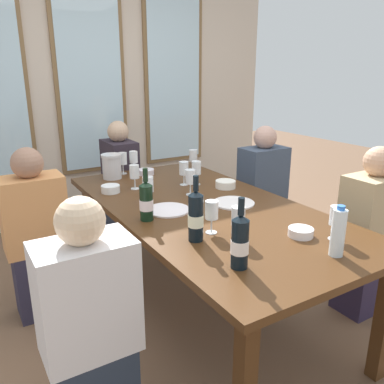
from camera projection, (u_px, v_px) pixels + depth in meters
ground_plane at (203, 309)px, 2.68m from camera, size 12.00×12.00×0.00m
back_wall_with_windows at (89, 79)px, 4.00m from camera, size 4.28×0.10×2.90m
dining_table at (204, 216)px, 2.48m from camera, size 1.08×2.15×0.74m
white_plate_0 at (168, 210)px, 2.38m from camera, size 0.26×0.26×0.01m
white_plate_1 at (234, 203)px, 2.50m from camera, size 0.26×0.26×0.01m
metal_pitcher at (112, 166)px, 3.05m from camera, size 0.16×0.16×0.19m
wine_bottle_0 at (196, 216)px, 1.93m from camera, size 0.08×0.08×0.33m
wine_bottle_1 at (240, 241)px, 1.67m from camera, size 0.08×0.08×0.31m
wine_bottle_2 at (146, 201)px, 2.20m from camera, size 0.08×0.08×0.30m
tasting_bowl_0 at (301, 232)px, 2.01m from camera, size 0.13×0.13×0.04m
tasting_bowl_1 at (226, 184)px, 2.83m from camera, size 0.14×0.14×0.05m
tasting_bowl_2 at (146, 172)px, 3.18m from camera, size 0.13×0.13×0.04m
tasting_bowl_3 at (111, 189)px, 2.72m from camera, size 0.13×0.13×0.05m
water_bottle at (338, 232)px, 1.78m from camera, size 0.06×0.06×0.24m
wine_glass_0 at (148, 186)px, 2.47m from camera, size 0.07×0.07×0.17m
wine_glass_1 at (193, 156)px, 3.28m from camera, size 0.07×0.07×0.17m
wine_glass_2 at (212, 212)px, 2.02m from camera, size 0.07×0.07×0.17m
wine_glass_3 at (134, 173)px, 2.77m from camera, size 0.07×0.07×0.17m
wine_glass_4 at (238, 218)px, 1.94m from camera, size 0.07×0.07×0.17m
wine_glass_5 at (190, 178)px, 2.64m from camera, size 0.07×0.07×0.17m
wine_glass_6 at (337, 218)px, 1.94m from camera, size 0.07×0.07×0.17m
wine_glass_7 at (196, 168)px, 2.88m from camera, size 0.07×0.07×0.17m
wine_glass_8 at (123, 159)px, 3.17m from camera, size 0.07×0.07×0.17m
wine_glass_9 at (134, 158)px, 3.23m from camera, size 0.07×0.07×0.17m
wine_glass_10 at (184, 169)px, 2.87m from camera, size 0.07×0.07×0.17m
seated_person_0 at (37, 238)px, 2.51m from camera, size 0.38×0.24×1.11m
seated_person_1 at (262, 194)px, 3.39m from camera, size 0.38×0.24×1.11m
seated_person_2 at (90, 333)px, 1.62m from camera, size 0.38×0.24×1.11m
seated_person_3 at (369, 236)px, 2.55m from camera, size 0.38×0.24×1.11m
seated_person_4 at (121, 184)px, 3.69m from camera, size 0.24×0.38×1.11m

